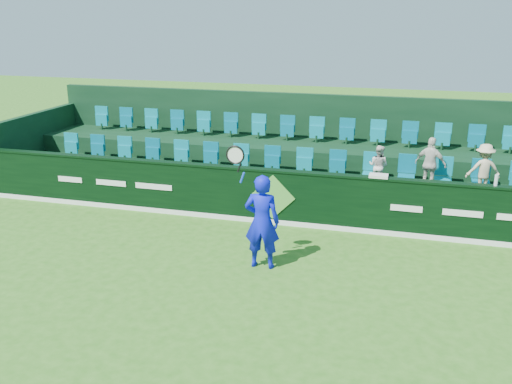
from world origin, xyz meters
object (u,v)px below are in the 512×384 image
(spectator_right, at_px, (484,169))
(drinks_bottle, at_px, (496,180))
(towel, at_px, (379,176))
(tennis_player, at_px, (262,221))
(spectator_left, at_px, (378,166))
(spectator_middle, at_px, (431,164))

(spectator_right, bearing_deg, drinks_bottle, 85.91)
(spectator_right, distance_m, towel, 2.59)
(spectator_right, xyz_separation_m, drinks_bottle, (0.14, -1.12, 0.07))
(tennis_player, relative_size, towel, 6.07)
(spectator_left, relative_size, spectator_middle, 0.79)
(spectator_left, relative_size, spectator_right, 0.85)
(spectator_left, height_order, spectator_middle, spectator_middle)
(tennis_player, relative_size, spectator_left, 2.48)
(towel, bearing_deg, tennis_player, -130.08)
(spectator_left, distance_m, towel, 1.12)
(spectator_left, height_order, spectator_right, spectator_right)
(spectator_middle, height_order, drinks_bottle, spectator_middle)
(tennis_player, relative_size, drinks_bottle, 10.39)
(spectator_middle, height_order, towel, spectator_middle)
(spectator_left, bearing_deg, towel, 113.63)
(drinks_bottle, bearing_deg, tennis_player, -151.52)
(spectator_left, height_order, drinks_bottle, spectator_left)
(spectator_middle, bearing_deg, towel, 66.64)
(tennis_player, xyz_separation_m, spectator_right, (4.41, 3.59, 0.43))
(tennis_player, height_order, spectator_right, tennis_player)
(spectator_right, xyz_separation_m, towel, (-2.33, -1.12, -0.02))
(spectator_left, height_order, towel, spectator_left)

